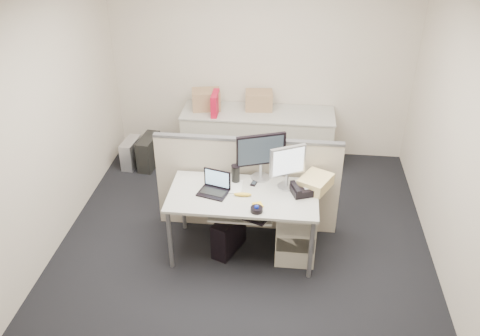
# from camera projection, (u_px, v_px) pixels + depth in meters

# --- Properties ---
(floor) EXTENTS (4.00, 4.50, 0.01)m
(floor) POSITION_uv_depth(u_px,v_px,m) (243.00, 251.00, 5.46)
(floor) COLOR black
(floor) RESTS_ON ground
(wall_back) EXTENTS (4.00, 0.02, 2.70)m
(wall_back) POSITION_uv_depth(u_px,v_px,m) (261.00, 60.00, 6.68)
(wall_back) COLOR beige
(wall_back) RESTS_ON ground
(wall_front) EXTENTS (4.00, 0.02, 2.70)m
(wall_front) POSITION_uv_depth(u_px,v_px,m) (202.00, 326.00, 2.85)
(wall_front) COLOR beige
(wall_front) RESTS_ON ground
(wall_left) EXTENTS (0.02, 4.50, 2.70)m
(wall_left) POSITION_uv_depth(u_px,v_px,m) (39.00, 129.00, 4.95)
(wall_left) COLOR beige
(wall_left) RESTS_ON ground
(wall_right) EXTENTS (0.02, 4.50, 2.70)m
(wall_right) POSITION_uv_depth(u_px,v_px,m) (464.00, 151.00, 4.58)
(wall_right) COLOR beige
(wall_right) RESTS_ON ground
(desk) EXTENTS (1.50, 0.75, 0.73)m
(desk) POSITION_uv_depth(u_px,v_px,m) (243.00, 200.00, 5.12)
(desk) COLOR #AEADA2
(desk) RESTS_ON floor
(keyboard_tray) EXTENTS (0.62, 0.32, 0.02)m
(keyboard_tray) POSITION_uv_depth(u_px,v_px,m) (241.00, 214.00, 4.99)
(keyboard_tray) COLOR #AEADA2
(keyboard_tray) RESTS_ON desk
(drawer_pedestal) EXTENTS (0.40, 0.55, 0.65)m
(drawer_pedestal) POSITION_uv_depth(u_px,v_px,m) (296.00, 227.00, 5.28)
(drawer_pedestal) COLOR #B3AF9C
(drawer_pedestal) RESTS_ON floor
(cubicle_partition) EXTENTS (2.00, 0.06, 1.10)m
(cubicle_partition) POSITION_uv_depth(u_px,v_px,m) (247.00, 185.00, 5.55)
(cubicle_partition) COLOR #AEA58F
(cubicle_partition) RESTS_ON floor
(back_counter) EXTENTS (2.00, 0.60, 0.72)m
(back_counter) POSITION_uv_depth(u_px,v_px,m) (258.00, 138.00, 6.92)
(back_counter) COLOR #B3AF9C
(back_counter) RESTS_ON floor
(monitor_main) EXTENTS (0.55, 0.36, 0.51)m
(monitor_main) POSITION_uv_depth(u_px,v_px,m) (261.00, 157.00, 5.21)
(monitor_main) COLOR black
(monitor_main) RESTS_ON desk
(monitor_small) EXTENTS (0.42, 0.34, 0.46)m
(monitor_small) POSITION_uv_depth(u_px,v_px,m) (287.00, 168.00, 5.08)
(monitor_small) COLOR #B7B7BC
(monitor_small) RESTS_ON desk
(laptop) EXTENTS (0.34, 0.29, 0.22)m
(laptop) POSITION_uv_depth(u_px,v_px,m) (213.00, 184.00, 5.04)
(laptop) COLOR black
(laptop) RESTS_ON desk
(trackball) EXTENTS (0.13, 0.13, 0.05)m
(trackball) POSITION_uv_depth(u_px,v_px,m) (257.00, 209.00, 4.82)
(trackball) COLOR black
(trackball) RESTS_ON desk
(desk_phone) EXTENTS (0.28, 0.26, 0.07)m
(desk_phone) POSITION_uv_depth(u_px,v_px,m) (303.00, 190.00, 5.08)
(desk_phone) COLOR black
(desk_phone) RESTS_ON desk
(paper_stack) EXTENTS (0.20, 0.25, 0.01)m
(paper_stack) POSITION_uv_depth(u_px,v_px,m) (233.00, 186.00, 5.19)
(paper_stack) COLOR silver
(paper_stack) RESTS_ON desk
(sticky_pad) EXTENTS (0.12, 0.12, 0.01)m
(sticky_pad) POSITION_uv_depth(u_px,v_px,m) (258.00, 205.00, 4.91)
(sticky_pad) COLOR yellow
(sticky_pad) RESTS_ON desk
(travel_mug) EXTENTS (0.10, 0.10, 0.18)m
(travel_mug) POSITION_uv_depth(u_px,v_px,m) (236.00, 174.00, 5.23)
(travel_mug) COLOR black
(travel_mug) RESTS_ON desk
(banana) EXTENTS (0.18, 0.05, 0.04)m
(banana) POSITION_uv_depth(u_px,v_px,m) (243.00, 194.00, 5.04)
(banana) COLOR yellow
(banana) RESTS_ON desk
(cellphone) EXTENTS (0.08, 0.11, 0.01)m
(cellphone) POSITION_uv_depth(u_px,v_px,m) (254.00, 183.00, 5.24)
(cellphone) COLOR black
(cellphone) RESTS_ON desk
(manila_folders) EXTENTS (0.39, 0.42, 0.13)m
(manila_folders) POSITION_uv_depth(u_px,v_px,m) (316.00, 182.00, 5.15)
(manila_folders) COLOR #EEDA87
(manila_folders) RESTS_ON desk
(keyboard) EXTENTS (0.47, 0.32, 0.02)m
(keyboard) POSITION_uv_depth(u_px,v_px,m) (246.00, 214.00, 4.94)
(keyboard) COLOR black
(keyboard) RESTS_ON keyboard_tray
(pc_tower_desk) EXTENTS (0.34, 0.48, 0.41)m
(pc_tower_desk) POSITION_uv_depth(u_px,v_px,m) (229.00, 234.00, 5.37)
(pc_tower_desk) COLOR black
(pc_tower_desk) RESTS_ON floor
(pc_tower_spare_dark) EXTENTS (0.24, 0.48, 0.43)m
(pc_tower_spare_dark) POSITION_uv_depth(u_px,v_px,m) (149.00, 152.00, 6.87)
(pc_tower_spare_dark) COLOR black
(pc_tower_spare_dark) RESTS_ON floor
(pc_tower_spare_silver) EXTENTS (0.20, 0.42, 0.37)m
(pc_tower_spare_silver) POSITION_uv_depth(u_px,v_px,m) (131.00, 153.00, 6.91)
(pc_tower_spare_silver) COLOR #B7B7BC
(pc_tower_spare_silver) RESTS_ON floor
(cardboard_box_left) EXTENTS (0.42, 0.35, 0.28)m
(cardboard_box_left) POSITION_uv_depth(u_px,v_px,m) (206.00, 100.00, 6.76)
(cardboard_box_left) COLOR tan
(cardboard_box_left) RESTS_ON back_counter
(cardboard_box_right) EXTENTS (0.38, 0.31, 0.26)m
(cardboard_box_right) POSITION_uv_depth(u_px,v_px,m) (259.00, 101.00, 6.76)
(cardboard_box_right) COLOR tan
(cardboard_box_right) RESTS_ON back_counter
(red_binder) EXTENTS (0.08, 0.33, 0.31)m
(red_binder) POSITION_uv_depth(u_px,v_px,m) (215.00, 104.00, 6.62)
(red_binder) COLOR red
(red_binder) RESTS_ON back_counter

